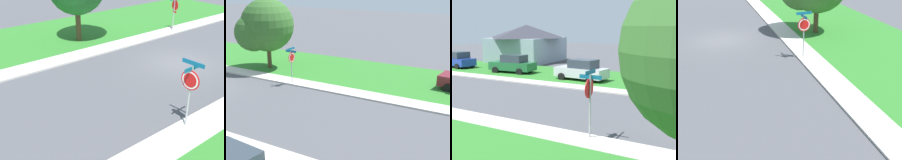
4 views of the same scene
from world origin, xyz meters
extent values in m
plane|color=#4C4C51|center=(0.00, 0.00, 0.00)|extent=(120.00, 120.00, 0.00)
cylinder|color=#9E9EA3|center=(4.57, -4.63, 1.30)|extent=(0.07, 0.07, 2.60)
cylinder|color=red|center=(4.55, -4.68, 2.05)|extent=(0.74, 0.21, 0.76)
cylinder|color=white|center=(4.55, -4.70, 2.05)|extent=(0.65, 0.16, 0.67)
cylinder|color=red|center=(4.55, -4.70, 2.05)|extent=(0.53, 0.14, 0.55)
cube|color=red|center=(4.55, -4.68, 1.55)|extent=(0.43, 0.13, 0.14)
cylinder|color=#9E9EA3|center=(-4.33, 4.90, 1.30)|extent=(0.07, 0.07, 2.60)
cylinder|color=red|center=(-4.33, 4.95, 2.05)|extent=(0.76, 0.06, 0.76)
cylinder|color=white|center=(-4.33, 4.97, 2.05)|extent=(0.67, 0.03, 0.67)
cylinder|color=red|center=(-4.33, 4.97, 2.05)|extent=(0.55, 0.02, 0.55)
cube|color=#0F5B84|center=(-4.33, 4.90, 2.69)|extent=(0.92, 0.05, 0.16)
cube|color=#0F5B84|center=(-4.33, 4.90, 2.50)|extent=(0.05, 0.92, 0.16)
cylinder|color=#4C3823|center=(7.09, 2.37, 1.24)|extent=(0.36, 0.36, 2.49)
camera|label=1|loc=(-9.95, 13.03, 6.63)|focal=47.18mm
camera|label=2|loc=(14.57, 19.84, 7.68)|focal=53.12mm
camera|label=3|loc=(-14.93, -0.15, 4.41)|focal=49.92mm
camera|label=4|loc=(1.08, 19.71, 6.36)|focal=45.44mm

